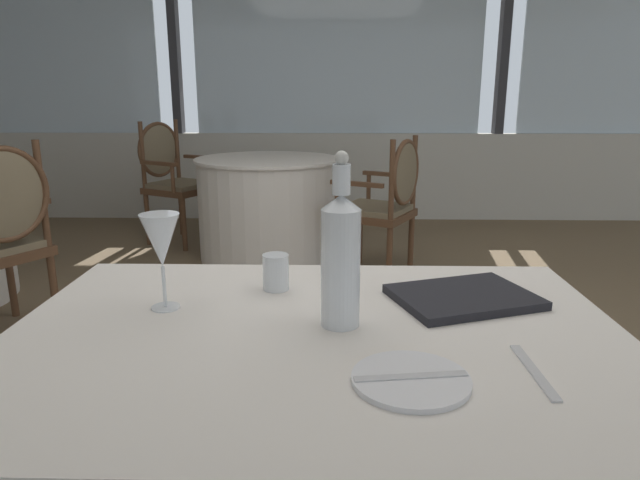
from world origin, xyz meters
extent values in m
plane|color=#756047|center=(0.00, 0.00, 0.00)|extent=(12.94, 12.94, 0.00)
cube|color=beige|center=(0.00, 3.59, 0.42)|extent=(9.95, 0.12, 0.85)
cube|color=silver|center=(-3.12, 3.61, 1.74)|extent=(2.74, 0.02, 1.78)
cube|color=silver|center=(0.00, 3.61, 1.74)|extent=(2.74, 0.02, 1.78)
cube|color=#333338|center=(-1.56, 3.59, 1.74)|extent=(0.08, 0.14, 1.78)
cube|color=#333338|center=(1.56, 3.59, 1.74)|extent=(0.08, 0.14, 1.78)
cube|color=white|center=(-0.07, -0.96, 0.75)|extent=(1.27, 0.91, 0.02)
cylinder|color=white|center=(0.09, -1.16, 0.77)|extent=(0.20, 0.20, 0.01)
cube|color=silver|center=(0.09, -1.16, 0.77)|extent=(0.19, 0.04, 0.00)
cube|color=silver|center=(0.31, -1.12, 0.76)|extent=(0.02, 0.20, 0.00)
cylinder|color=white|center=(-0.02, -0.92, 0.89)|extent=(0.08, 0.08, 0.25)
cone|color=white|center=(-0.02, -0.92, 1.02)|extent=(0.08, 0.08, 0.03)
cylinder|color=white|center=(-0.02, -0.92, 1.07)|extent=(0.04, 0.04, 0.06)
sphere|color=silver|center=(-0.02, -0.92, 1.11)|extent=(0.03, 0.03, 0.03)
cylinder|color=white|center=(-0.42, -0.84, 0.76)|extent=(0.06, 0.06, 0.00)
cylinder|color=white|center=(-0.42, -0.84, 0.81)|extent=(0.01, 0.01, 0.09)
cone|color=white|center=(-0.42, -0.84, 0.92)|extent=(0.09, 0.09, 0.12)
cylinder|color=white|center=(-0.18, -0.70, 0.81)|extent=(0.06, 0.06, 0.09)
cube|color=black|center=(0.27, -0.78, 0.77)|extent=(0.37, 0.32, 0.02)
cylinder|color=brown|center=(-1.85, 0.94, 0.21)|extent=(0.04, 0.04, 0.42)
cylinder|color=brown|center=(-1.50, 0.74, 0.21)|extent=(0.04, 0.04, 0.42)
cylinder|color=brown|center=(-1.50, 0.74, 0.74)|extent=(0.04, 0.04, 0.54)
ellipsoid|color=#75664C|center=(-1.59, 0.56, 0.77)|extent=(0.24, 0.36, 0.45)
torus|color=brown|center=(-1.59, 0.56, 0.77)|extent=(0.26, 0.42, 0.46)
cube|color=brown|center=(-1.67, 0.89, 0.69)|extent=(0.34, 0.22, 0.03)
cylinder|color=brown|center=(-1.79, 0.96, 0.58)|extent=(0.03, 0.03, 0.22)
cylinder|color=white|center=(-0.53, 2.18, 0.75)|extent=(1.08, 1.08, 0.02)
cylinder|color=white|center=(-0.53, 2.18, 0.37)|extent=(1.05, 1.05, 0.74)
cube|color=brown|center=(-1.31, 2.59, 0.45)|extent=(0.62, 0.62, 0.05)
cube|color=#75664C|center=(-1.31, 2.59, 0.50)|extent=(0.57, 0.57, 0.04)
cylinder|color=brown|center=(-1.04, 2.67, 0.21)|extent=(0.04, 0.04, 0.43)
cylinder|color=brown|center=(-1.23, 2.32, 0.21)|extent=(0.04, 0.04, 0.43)
cylinder|color=brown|center=(-1.39, 2.86, 0.21)|extent=(0.04, 0.04, 0.43)
cylinder|color=brown|center=(-1.58, 2.51, 0.21)|extent=(0.04, 0.04, 0.43)
cylinder|color=brown|center=(-1.39, 2.86, 0.75)|extent=(0.04, 0.04, 0.54)
cylinder|color=brown|center=(-1.58, 2.51, 0.75)|extent=(0.04, 0.04, 0.54)
ellipsoid|color=#75664C|center=(-1.50, 2.69, 0.77)|extent=(0.23, 0.37, 0.45)
torus|color=brown|center=(-1.50, 2.69, 0.77)|extent=(0.24, 0.42, 0.46)
cube|color=brown|center=(-1.18, 2.80, 0.70)|extent=(0.34, 0.20, 0.03)
cylinder|color=brown|center=(-1.05, 2.74, 0.59)|extent=(0.03, 0.03, 0.22)
cube|color=brown|center=(-1.41, 2.36, 0.70)|extent=(0.34, 0.20, 0.03)
cylinder|color=brown|center=(-1.29, 2.30, 0.59)|extent=(0.03, 0.03, 0.22)
cube|color=brown|center=(0.25, 1.77, 0.42)|extent=(0.62, 0.62, 0.05)
cube|color=#75664C|center=(0.25, 1.77, 0.47)|extent=(0.57, 0.57, 0.04)
cylinder|color=brown|center=(-0.02, 1.68, 0.20)|extent=(0.04, 0.04, 0.40)
cylinder|color=brown|center=(0.16, 2.04, 0.20)|extent=(0.04, 0.04, 0.40)
cylinder|color=brown|center=(0.33, 1.50, 0.20)|extent=(0.04, 0.04, 0.40)
cylinder|color=brown|center=(0.52, 1.85, 0.20)|extent=(0.04, 0.04, 0.40)
cylinder|color=brown|center=(0.33, 1.50, 0.70)|extent=(0.04, 0.04, 0.51)
cylinder|color=brown|center=(0.52, 1.85, 0.70)|extent=(0.04, 0.04, 0.51)
ellipsoid|color=#75664C|center=(0.44, 1.66, 0.73)|extent=(0.23, 0.37, 0.42)
torus|color=brown|center=(0.44, 1.66, 0.73)|extent=(0.23, 0.40, 0.44)
cube|color=brown|center=(0.11, 1.55, 0.67)|extent=(0.34, 0.20, 0.03)
cylinder|color=brown|center=(-0.01, 1.62, 0.56)|extent=(0.03, 0.03, 0.22)
cube|color=brown|center=(0.34, 2.00, 0.67)|extent=(0.34, 0.20, 0.03)
cylinder|color=brown|center=(0.22, 2.06, 0.56)|extent=(0.03, 0.03, 0.22)
camera|label=1|loc=(-0.04, -2.01, 1.23)|focal=31.53mm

